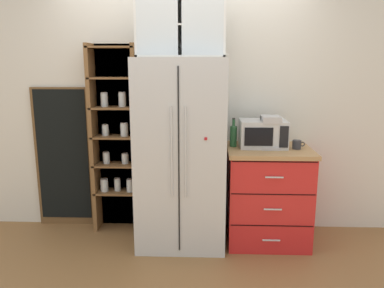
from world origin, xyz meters
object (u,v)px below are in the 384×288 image
refrigerator (182,153)px  mug_charcoal (297,145)px  mug_navy (268,142)px  microwave (263,134)px  chalkboard_menu (64,158)px  bottle_green (233,134)px  coffee_maker (270,132)px

refrigerator → mug_charcoal: (1.09, 0.01, 0.09)m
refrigerator → mug_charcoal: 1.09m
mug_charcoal → mug_navy: size_ratio=0.98×
microwave → chalkboard_menu: bearing=173.1°
refrigerator → bottle_green: bearing=10.4°
refrigerator → mug_navy: 0.85m
microwave → refrigerator: bearing=-173.7°
refrigerator → mug_navy: bearing=7.4°
mug_navy → bottle_green: size_ratio=0.43×
bottle_green → mug_navy: bearing=2.9°
bottle_green → mug_charcoal: bearing=-7.9°
coffee_maker → chalkboard_menu: 2.16m
coffee_maker → mug_charcoal: coffee_maker is taller
chalkboard_menu → microwave: bearing=-6.9°
refrigerator → mug_navy: refrigerator is taller
chalkboard_menu → refrigerator: bearing=-14.7°
coffee_maker → mug_charcoal: (0.25, -0.04, -0.11)m
refrigerator → coffee_maker: bearing=3.0°
mug_navy → bottle_green: (-0.34, -0.02, 0.07)m
chalkboard_menu → bottle_green: bearing=-7.8°
coffee_maker → microwave: bearing=144.5°
mug_charcoal → microwave: bearing=166.0°
bottle_green → chalkboard_menu: (-1.77, 0.24, -0.31)m
mug_charcoal → bottle_green: size_ratio=0.42×
microwave → chalkboard_menu: (-2.05, 0.25, -0.32)m
coffee_maker → mug_navy: 0.13m
mug_charcoal → bottle_green: 0.60m
microwave → mug_charcoal: microwave is taller
microwave → chalkboard_menu: chalkboard_menu is taller
microwave → coffee_maker: (0.06, -0.04, 0.03)m
refrigerator → mug_navy: size_ratio=14.93×
mug_charcoal → mug_navy: bearing=158.3°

